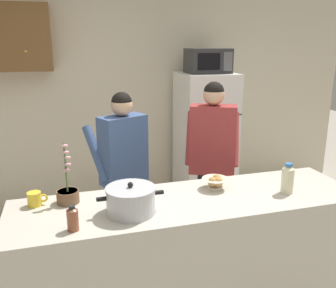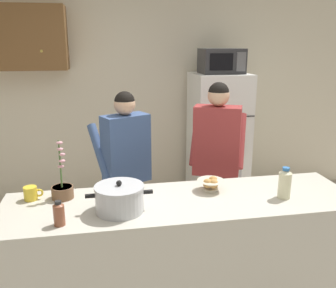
{
  "view_description": "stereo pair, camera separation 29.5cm",
  "coord_description": "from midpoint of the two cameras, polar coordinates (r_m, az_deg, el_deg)",
  "views": [
    {
      "loc": [
        -0.8,
        -2.18,
        1.97
      ],
      "look_at": [
        0.0,
        0.55,
        1.17
      ],
      "focal_mm": 38.83,
      "sensor_mm": 36.0,
      "label": 1
    },
    {
      "loc": [
        -0.51,
        -2.25,
        1.97
      ],
      "look_at": [
        0.0,
        0.55,
        1.17
      ],
      "focal_mm": 38.83,
      "sensor_mm": 36.0,
      "label": 2
    }
  ],
  "objects": [
    {
      "name": "back_wall_unit",
      "position": [
        4.53,
        -5.19,
        8.53
      ],
      "size": [
        6.0,
        0.48,
        2.6
      ],
      "color": "beige",
      "rests_on": "ground"
    },
    {
      "name": "kitchen_island",
      "position": [
        2.76,
        5.38,
        -17.55
      ],
      "size": [
        2.45,
        0.68,
        0.92
      ],
      "primitive_type": "cube",
      "color": "beige",
      "rests_on": "ground"
    },
    {
      "name": "bread_bowl",
      "position": [
        2.7,
        9.89,
        -6.26
      ],
      "size": [
        0.2,
        0.2,
        0.1
      ],
      "color": "beige",
      "rests_on": "kitchen_island"
    },
    {
      "name": "cooking_pot",
      "position": [
        2.34,
        -4.02,
        -8.57
      ],
      "size": [
        0.43,
        0.32,
        0.21
      ],
      "color": "silver",
      "rests_on": "kitchen_island"
    },
    {
      "name": "bottle_near_edge",
      "position": [
        2.69,
        20.91,
        -5.82
      ],
      "size": [
        0.09,
        0.09,
        0.22
      ],
      "color": "beige",
      "rests_on": "kitchen_island"
    },
    {
      "name": "coffee_mug",
      "position": [
        2.63,
        -17.74,
        -7.45
      ],
      "size": [
        0.13,
        0.09,
        0.1
      ],
      "color": "yellow",
      "rests_on": "kitchen_island"
    },
    {
      "name": "bottle_mid_counter",
      "position": [
        2.23,
        -13.1,
        -10.64
      ],
      "size": [
        0.07,
        0.07,
        0.15
      ],
      "color": "brown",
      "rests_on": "kitchen_island"
    },
    {
      "name": "person_by_sink",
      "position": [
        3.36,
        10.15,
        -0.97
      ],
      "size": [
        0.6,
        0.55,
        1.64
      ],
      "color": "black",
      "rests_on": "ground"
    },
    {
      "name": "microwave",
      "position": [
        4.32,
        10.39,
        12.68
      ],
      "size": [
        0.48,
        0.37,
        0.28
      ],
      "color": "#2D2D30",
      "rests_on": "refrigerator"
    },
    {
      "name": "person_near_pot",
      "position": [
        3.22,
        -4.03,
        -2.38
      ],
      "size": [
        0.59,
        0.55,
        1.57
      ],
      "color": "#726656",
      "rests_on": "ground"
    },
    {
      "name": "potted_orchid",
      "position": [
        2.6,
        -13.13,
        -7.0
      ],
      "size": [
        0.15,
        0.15,
        0.41
      ],
      "color": "brown",
      "rests_on": "kitchen_island"
    },
    {
      "name": "refrigerator",
      "position": [
        4.49,
        9.7,
        0.49
      ],
      "size": [
        0.64,
        0.68,
        1.62
      ],
      "color": "white",
      "rests_on": "ground"
    }
  ]
}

